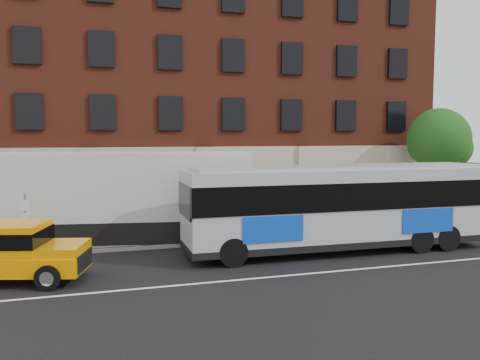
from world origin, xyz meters
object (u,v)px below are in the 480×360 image
object	(u,v)px
sign_pole	(25,220)
yellow_suv	(2,248)
street_tree	(439,142)
shipping_container	(112,199)
city_bus	(341,204)

from	to	relation	value
sign_pole	yellow_suv	distance (m)	3.57
street_tree	yellow_suv	bearing A→B (deg)	-162.92
street_tree	shipping_container	bearing A→B (deg)	-174.23
street_tree	city_bus	world-z (taller)	street_tree
sign_pole	street_tree	bearing A→B (deg)	8.61
city_bus	sign_pole	bearing A→B (deg)	166.85
shipping_container	sign_pole	bearing A→B (deg)	-156.93
city_bus	yellow_suv	world-z (taller)	city_bus
street_tree	shipping_container	xyz separation A→B (m)	(-18.63, -1.88, -2.42)
street_tree	city_bus	xyz separation A→B (m)	(-9.76, -6.21, -2.45)
sign_pole	city_bus	xyz separation A→B (m)	(12.28, -2.87, 0.50)
city_bus	shipping_container	bearing A→B (deg)	154.02
yellow_suv	street_tree	bearing A→B (deg)	17.08
street_tree	shipping_container	size ratio (longest dim) A/B	0.50
street_tree	city_bus	bearing A→B (deg)	-147.54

